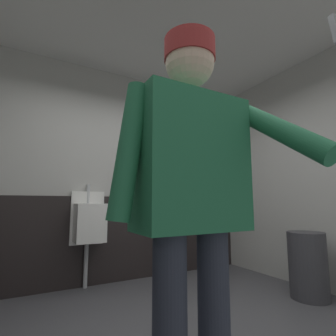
{
  "coord_description": "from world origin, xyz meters",
  "views": [
    {
      "loc": [
        -1.07,
        -1.63,
        1.01
      ],
      "look_at": [
        -0.22,
        -0.09,
        1.25
      ],
      "focal_mm": 27.32,
      "sensor_mm": 36.0,
      "label": 1
    }
  ],
  "objects": [
    {
      "name": "urinal_solo",
      "position": [
        -0.38,
        1.57,
        0.78
      ],
      "size": [
        0.4,
        0.34,
        1.24
      ],
      "color": "white",
      "rests_on": "ground_plane"
    },
    {
      "name": "wainscot_band_back",
      "position": [
        0.0,
        1.72,
        0.55
      ],
      "size": [
        3.96,
        0.03,
        1.09
      ],
      "primitive_type": "cube",
      "color": "black",
      "rests_on": "ground_plane"
    },
    {
      "name": "trash_bin",
      "position": [
        1.64,
        0.14,
        0.35
      ],
      "size": [
        0.39,
        0.39,
        0.69
      ],
      "primitive_type": "cylinder",
      "color": "#38383D",
      "rests_on": "ground_plane"
    },
    {
      "name": "soap_dispenser",
      "position": [
        0.72,
        1.69,
        1.27
      ],
      "size": [
        0.1,
        0.07,
        0.18
      ],
      "primitive_type": "cube",
      "color": "silver"
    },
    {
      "name": "downlight_far",
      "position": [
        0.52,
        0.61,
        2.82
      ],
      "size": [
        0.14,
        0.14,
        0.03
      ],
      "primitive_type": "cylinder",
      "color": "white"
    },
    {
      "name": "wall_right",
      "position": [
        2.04,
        0.0,
        1.42
      ],
      "size": [
        0.12,
        4.06,
        2.83
      ],
      "primitive_type": "cube",
      "color": "#B2B2AD",
      "rests_on": "ground_plane"
    },
    {
      "name": "person",
      "position": [
        -0.43,
        -0.7,
        1.07
      ],
      "size": [
        0.72,
        0.6,
        1.78
      ],
      "color": "#2D3342",
      "rests_on": "ground_plane"
    },
    {
      "name": "wall_back",
      "position": [
        0.0,
        1.79,
        1.42
      ],
      "size": [
        4.56,
        0.12,
        2.83
      ],
      "primitive_type": "cube",
      "color": "#B2B2AD",
      "rests_on": "ground_plane"
    }
  ]
}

